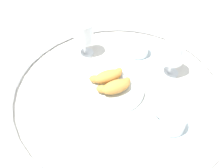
{
  "coord_description": "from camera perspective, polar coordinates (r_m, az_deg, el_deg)",
  "views": [
    {
      "loc": [
        -0.25,
        -0.53,
        0.66
      ],
      "look_at": [
        -0.02,
        0.01,
        0.03
      ],
      "focal_mm": 40.63,
      "sensor_mm": 36.0,
      "label": 1
    }
  ],
  "objects": [
    {
      "name": "coffee_cup_near",
      "position": [
        1.01,
        5.95,
        7.66
      ],
      "size": [
        0.14,
        0.14,
        0.06
      ],
      "color": "silver",
      "rests_on": "ground_plane"
    },
    {
      "name": "pastry_plate",
      "position": [
        0.88,
        0.0,
        -0.84
      ],
      "size": [
        0.23,
        0.23,
        0.02
      ],
      "color": "silver",
      "rests_on": "ground_plane"
    },
    {
      "name": "croissant_large",
      "position": [
        0.84,
        0.83,
        -0.55
      ],
      "size": [
        0.14,
        0.06,
        0.04
      ],
      "color": "#CC893D",
      "rests_on": "pastry_plate"
    },
    {
      "name": "juice_glass_left",
      "position": [
        0.91,
        13.64,
        6.73
      ],
      "size": [
        0.08,
        0.08,
        0.14
      ],
      "color": "white",
      "rests_on": "ground_plane"
    },
    {
      "name": "coffee_cup_far",
      "position": [
        0.79,
        13.33,
        -8.61
      ],
      "size": [
        0.14,
        0.14,
        0.06
      ],
      "color": "silver",
      "rests_on": "ground_plane"
    },
    {
      "name": "croissant_small",
      "position": [
        0.87,
        -0.96,
        1.76
      ],
      "size": [
        0.14,
        0.06,
        0.04
      ],
      "color": "#CC893D",
      "rests_on": "pastry_plate"
    },
    {
      "name": "ground_plane",
      "position": [
        0.88,
        1.49,
        -1.59
      ],
      "size": [
        2.2,
        2.2,
        0.0
      ],
      "primitive_type": "plane",
      "color": "silver"
    },
    {
      "name": "sugar_packet",
      "position": [
        0.96,
        -12.8,
        2.29
      ],
      "size": [
        0.06,
        0.04,
        0.01
      ],
      "primitive_type": "cube",
      "rotation": [
        0.0,
        0.0,
        0.19
      ],
      "color": "white",
      "rests_on": "ground_plane"
    },
    {
      "name": "juice_glass_right",
      "position": [
        0.98,
        -6.48,
        11.12
      ],
      "size": [
        0.08,
        0.08,
        0.14
      ],
      "color": "white",
      "rests_on": "ground_plane"
    },
    {
      "name": "table_chrome_rim",
      "position": [
        0.87,
        1.5,
        -1.06
      ],
      "size": [
        0.76,
        0.76,
        0.02
      ],
      "primitive_type": "torus",
      "color": "silver",
      "rests_on": "ground_plane"
    }
  ]
}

